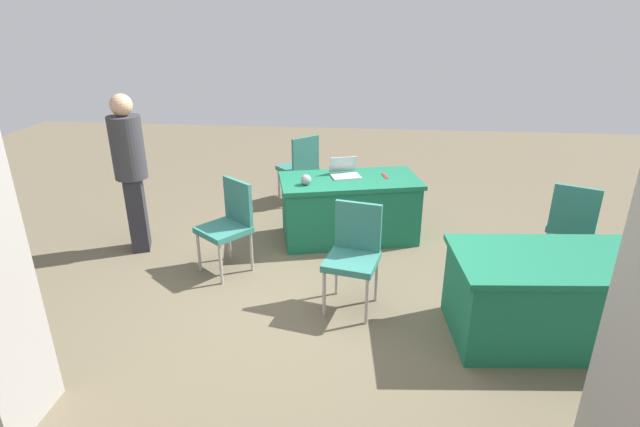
{
  "coord_description": "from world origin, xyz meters",
  "views": [
    {
      "loc": [
        -0.52,
        3.94,
        2.53
      ],
      "look_at": [
        -0.13,
        0.02,
        0.9
      ],
      "focal_mm": 28.08,
      "sensor_mm": 36.0,
      "label": 1
    }
  ],
  "objects_px": {
    "chair_tucked_left": "(300,165)",
    "yarn_ball": "(306,180)",
    "table_mid_left": "(561,298)",
    "laptop_silver": "(345,173)",
    "chair_near_front": "(354,251)",
    "table_foreground": "(349,208)",
    "person_attendee_standing": "(130,166)",
    "scissors_red": "(385,176)",
    "chair_aisle": "(229,221)",
    "chair_by_pillar": "(572,222)"
  },
  "relations": [
    {
      "from": "laptop_silver",
      "to": "scissors_red",
      "type": "xyz_separation_m",
      "value": [
        -0.46,
        -0.03,
        -0.04
      ]
    },
    {
      "from": "person_attendee_standing",
      "to": "scissors_red",
      "type": "relative_size",
      "value": 9.59
    },
    {
      "from": "person_attendee_standing",
      "to": "laptop_silver",
      "type": "xyz_separation_m",
      "value": [
        -2.26,
        -0.61,
        -0.19
      ]
    },
    {
      "from": "table_foreground",
      "to": "chair_tucked_left",
      "type": "bearing_deg",
      "value": -57.1
    },
    {
      "from": "table_foreground",
      "to": "chair_aisle",
      "type": "xyz_separation_m",
      "value": [
        1.18,
        0.88,
        0.17
      ]
    },
    {
      "from": "person_attendee_standing",
      "to": "laptop_silver",
      "type": "bearing_deg",
      "value": 85.41
    },
    {
      "from": "table_mid_left",
      "to": "chair_aisle",
      "type": "xyz_separation_m",
      "value": [
        2.96,
        -0.87,
        0.17
      ]
    },
    {
      "from": "table_foreground",
      "to": "person_attendee_standing",
      "type": "xyz_separation_m",
      "value": [
        2.32,
        0.51,
        0.6
      ]
    },
    {
      "from": "chair_near_front",
      "to": "chair_tucked_left",
      "type": "xyz_separation_m",
      "value": [
        0.83,
        -2.56,
        -0.01
      ]
    },
    {
      "from": "table_mid_left",
      "to": "chair_aisle",
      "type": "distance_m",
      "value": 3.09
    },
    {
      "from": "chair_near_front",
      "to": "chair_by_pillar",
      "type": "bearing_deg",
      "value": -146.69
    },
    {
      "from": "chair_tucked_left",
      "to": "scissors_red",
      "type": "bearing_deg",
      "value": -84.37
    },
    {
      "from": "chair_tucked_left",
      "to": "yarn_ball",
      "type": "relative_size",
      "value": 8.19
    },
    {
      "from": "scissors_red",
      "to": "laptop_silver",
      "type": "bearing_deg",
      "value": -99.62
    },
    {
      "from": "table_mid_left",
      "to": "chair_tucked_left",
      "type": "height_order",
      "value": "chair_tucked_left"
    },
    {
      "from": "chair_tucked_left",
      "to": "chair_aisle",
      "type": "relative_size",
      "value": 1.0
    },
    {
      "from": "chair_aisle",
      "to": "scissors_red",
      "type": "height_order",
      "value": "chair_aisle"
    },
    {
      "from": "table_mid_left",
      "to": "laptop_silver",
      "type": "relative_size",
      "value": 4.67
    },
    {
      "from": "chair_by_pillar",
      "to": "scissors_red",
      "type": "height_order",
      "value": "chair_by_pillar"
    },
    {
      "from": "chair_near_front",
      "to": "laptop_silver",
      "type": "bearing_deg",
      "value": -71.17
    },
    {
      "from": "table_mid_left",
      "to": "chair_near_front",
      "type": "distance_m",
      "value": 1.72
    },
    {
      "from": "table_foreground",
      "to": "yarn_ball",
      "type": "height_order",
      "value": "yarn_ball"
    },
    {
      "from": "chair_near_front",
      "to": "yarn_ball",
      "type": "height_order",
      "value": "chair_near_front"
    },
    {
      "from": "chair_tucked_left",
      "to": "laptop_silver",
      "type": "bearing_deg",
      "value": -100.07
    },
    {
      "from": "table_foreground",
      "to": "scissors_red",
      "type": "relative_size",
      "value": 9.48
    },
    {
      "from": "laptop_silver",
      "to": "yarn_ball",
      "type": "height_order",
      "value": "laptop_silver"
    },
    {
      "from": "table_foreground",
      "to": "chair_by_pillar",
      "type": "relative_size",
      "value": 1.75
    },
    {
      "from": "chair_aisle",
      "to": "yarn_ball",
      "type": "height_order",
      "value": "chair_aisle"
    },
    {
      "from": "chair_near_front",
      "to": "chair_tucked_left",
      "type": "height_order",
      "value": "chair_near_front"
    },
    {
      "from": "chair_by_pillar",
      "to": "laptop_silver",
      "type": "height_order",
      "value": "chair_by_pillar"
    },
    {
      "from": "table_foreground",
      "to": "table_mid_left",
      "type": "distance_m",
      "value": 2.5
    },
    {
      "from": "chair_near_front",
      "to": "chair_tucked_left",
      "type": "relative_size",
      "value": 1.01
    },
    {
      "from": "chair_aisle",
      "to": "laptop_silver",
      "type": "relative_size",
      "value": 2.4
    },
    {
      "from": "table_mid_left",
      "to": "chair_by_pillar",
      "type": "bearing_deg",
      "value": -111.75
    },
    {
      "from": "chair_aisle",
      "to": "chair_near_front",
      "type": "bearing_deg",
      "value": -164.79
    },
    {
      "from": "chair_near_front",
      "to": "chair_aisle",
      "type": "distance_m",
      "value": 1.4
    },
    {
      "from": "laptop_silver",
      "to": "yarn_ball",
      "type": "xyz_separation_m",
      "value": [
        0.41,
        0.35,
        0.02
      ]
    },
    {
      "from": "chair_near_front",
      "to": "table_mid_left",
      "type": "bearing_deg",
      "value": -178.07
    },
    {
      "from": "laptop_silver",
      "to": "table_mid_left",
      "type": "bearing_deg",
      "value": 116.94
    },
    {
      "from": "chair_tucked_left",
      "to": "person_attendee_standing",
      "type": "height_order",
      "value": "person_attendee_standing"
    },
    {
      "from": "table_mid_left",
      "to": "chair_aisle",
      "type": "bearing_deg",
      "value": -16.46
    },
    {
      "from": "chair_aisle",
      "to": "person_attendee_standing",
      "type": "relative_size",
      "value": 0.55
    },
    {
      "from": "chair_near_front",
      "to": "scissors_red",
      "type": "height_order",
      "value": "chair_near_front"
    },
    {
      "from": "chair_tucked_left",
      "to": "yarn_ball",
      "type": "height_order",
      "value": "chair_tucked_left"
    },
    {
      "from": "table_mid_left",
      "to": "laptop_silver",
      "type": "bearing_deg",
      "value": -45.04
    },
    {
      "from": "chair_tucked_left",
      "to": "chair_aisle",
      "type": "distance_m",
      "value": 2.05
    },
    {
      "from": "table_mid_left",
      "to": "chair_by_pillar",
      "type": "height_order",
      "value": "chair_by_pillar"
    },
    {
      "from": "chair_aisle",
      "to": "chair_by_pillar",
      "type": "distance_m",
      "value": 3.42
    },
    {
      "from": "chair_aisle",
      "to": "scissors_red",
      "type": "relative_size",
      "value": 5.23
    },
    {
      "from": "table_foreground",
      "to": "table_mid_left",
      "type": "bearing_deg",
      "value": 135.46
    }
  ]
}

